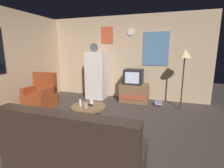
{
  "coord_description": "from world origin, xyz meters",
  "views": [
    {
      "loc": [
        1.34,
        -2.91,
        1.58
      ],
      "look_at": [
        0.07,
        0.9,
        0.75
      ],
      "focal_mm": 26.83,
      "sensor_mm": 36.0,
      "label": 1
    }
  ],
  "objects_px": {
    "crt_tv": "(134,77)",
    "mug_ceramic_white": "(91,101)",
    "coffee_table": "(89,115)",
    "couch": "(75,153)",
    "book_stack": "(159,103)",
    "remote_control": "(90,105)",
    "fridge": "(97,75)",
    "tv_stand": "(134,93)",
    "mug_ceramic_tan": "(86,106)",
    "armchair": "(41,96)",
    "wine_glass": "(80,103)",
    "standing_lamp": "(185,58)"
  },
  "relations": [
    {
      "from": "coffee_table",
      "to": "couch",
      "type": "distance_m",
      "value": 1.47
    },
    {
      "from": "book_stack",
      "to": "mug_ceramic_white",
      "type": "bearing_deg",
      "value": -130.53
    },
    {
      "from": "tv_stand",
      "to": "mug_ceramic_tan",
      "type": "relative_size",
      "value": 9.33
    },
    {
      "from": "remote_control",
      "to": "wine_glass",
      "type": "bearing_deg",
      "value": -122.75
    },
    {
      "from": "couch",
      "to": "book_stack",
      "type": "distance_m",
      "value": 3.28
    },
    {
      "from": "couch",
      "to": "book_stack",
      "type": "bearing_deg",
      "value": 74.81
    },
    {
      "from": "crt_tv",
      "to": "mug_ceramic_white",
      "type": "height_order",
      "value": "crt_tv"
    },
    {
      "from": "standing_lamp",
      "to": "book_stack",
      "type": "xyz_separation_m",
      "value": [
        -0.59,
        0.06,
        -1.3
      ]
    },
    {
      "from": "tv_stand",
      "to": "mug_ceramic_tan",
      "type": "xyz_separation_m",
      "value": [
        -0.6,
        -2.05,
        0.19
      ]
    },
    {
      "from": "remote_control",
      "to": "armchair",
      "type": "distance_m",
      "value": 1.79
    },
    {
      "from": "remote_control",
      "to": "book_stack",
      "type": "relative_size",
      "value": 0.71
    },
    {
      "from": "remote_control",
      "to": "armchair",
      "type": "xyz_separation_m",
      "value": [
        -1.72,
        0.5,
        -0.09
      ]
    },
    {
      "from": "tv_stand",
      "to": "armchair",
      "type": "relative_size",
      "value": 0.88
    },
    {
      "from": "coffee_table",
      "to": "couch",
      "type": "height_order",
      "value": "couch"
    },
    {
      "from": "fridge",
      "to": "book_stack",
      "type": "xyz_separation_m",
      "value": [
        2.0,
        -0.19,
        -0.69
      ]
    },
    {
      "from": "standing_lamp",
      "to": "mug_ceramic_white",
      "type": "distance_m",
      "value": 2.64
    },
    {
      "from": "crt_tv",
      "to": "mug_ceramic_tan",
      "type": "distance_m",
      "value": 2.15
    },
    {
      "from": "book_stack",
      "to": "standing_lamp",
      "type": "bearing_deg",
      "value": -5.54
    },
    {
      "from": "coffee_table",
      "to": "couch",
      "type": "bearing_deg",
      "value": -70.54
    },
    {
      "from": "crt_tv",
      "to": "book_stack",
      "type": "relative_size",
      "value": 2.56
    },
    {
      "from": "armchair",
      "to": "couch",
      "type": "relative_size",
      "value": 0.56
    },
    {
      "from": "wine_glass",
      "to": "crt_tv",
      "type": "bearing_deg",
      "value": 70.13
    },
    {
      "from": "crt_tv",
      "to": "couch",
      "type": "height_order",
      "value": "crt_tv"
    },
    {
      "from": "coffee_table",
      "to": "mug_ceramic_tan",
      "type": "height_order",
      "value": "mug_ceramic_tan"
    },
    {
      "from": "crt_tv",
      "to": "mug_ceramic_tan",
      "type": "bearing_deg",
      "value": -105.36
    },
    {
      "from": "coffee_table",
      "to": "book_stack",
      "type": "relative_size",
      "value": 3.41
    },
    {
      "from": "mug_ceramic_tan",
      "to": "mug_ceramic_white",
      "type": "bearing_deg",
      "value": 94.57
    },
    {
      "from": "tv_stand",
      "to": "wine_glass",
      "type": "bearing_deg",
      "value": -110.75
    },
    {
      "from": "crt_tv",
      "to": "book_stack",
      "type": "distance_m",
      "value": 1.07
    },
    {
      "from": "book_stack",
      "to": "remote_control",
      "type": "bearing_deg",
      "value": -127.33
    },
    {
      "from": "fridge",
      "to": "crt_tv",
      "type": "bearing_deg",
      "value": -2.15
    },
    {
      "from": "mug_ceramic_white",
      "to": "crt_tv",
      "type": "bearing_deg",
      "value": 71.27
    },
    {
      "from": "tv_stand",
      "to": "crt_tv",
      "type": "bearing_deg",
      "value": -178.43
    },
    {
      "from": "tv_stand",
      "to": "standing_lamp",
      "type": "relative_size",
      "value": 0.53
    },
    {
      "from": "fridge",
      "to": "couch",
      "type": "distance_m",
      "value": 3.56
    },
    {
      "from": "mug_ceramic_tan",
      "to": "remote_control",
      "type": "xyz_separation_m",
      "value": [
        0.01,
        0.17,
        -0.03
      ]
    },
    {
      "from": "crt_tv",
      "to": "remote_control",
      "type": "xyz_separation_m",
      "value": [
        -0.55,
        -1.88,
        -0.35
      ]
    },
    {
      "from": "coffee_table",
      "to": "fridge",
      "type": "bearing_deg",
      "value": 108.31
    },
    {
      "from": "standing_lamp",
      "to": "crt_tv",
      "type": "bearing_deg",
      "value": 171.72
    },
    {
      "from": "standing_lamp",
      "to": "mug_ceramic_tan",
      "type": "xyz_separation_m",
      "value": [
        -1.92,
        -1.85,
        -0.89
      ]
    },
    {
      "from": "armchair",
      "to": "book_stack",
      "type": "bearing_deg",
      "value": 22.14
    },
    {
      "from": "crt_tv",
      "to": "mug_ceramic_white",
      "type": "bearing_deg",
      "value": -108.73
    },
    {
      "from": "mug_ceramic_white",
      "to": "book_stack",
      "type": "height_order",
      "value": "mug_ceramic_white"
    },
    {
      "from": "crt_tv",
      "to": "mug_ceramic_white",
      "type": "distance_m",
      "value": 1.86
    },
    {
      "from": "fridge",
      "to": "book_stack",
      "type": "bearing_deg",
      "value": -5.36
    },
    {
      "from": "tv_stand",
      "to": "coffee_table",
      "type": "bearing_deg",
      "value": -107.48
    },
    {
      "from": "fridge",
      "to": "tv_stand",
      "type": "xyz_separation_m",
      "value": [
        1.26,
        -0.04,
        -0.47
      ]
    },
    {
      "from": "mug_ceramic_tan",
      "to": "crt_tv",
      "type": "bearing_deg",
      "value": 74.64
    },
    {
      "from": "armchair",
      "to": "fridge",
      "type": "bearing_deg",
      "value": 53.64
    },
    {
      "from": "crt_tv",
      "to": "wine_glass",
      "type": "bearing_deg",
      "value": -109.87
    }
  ]
}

